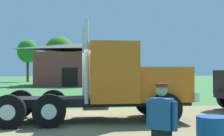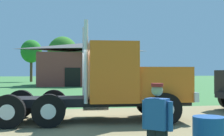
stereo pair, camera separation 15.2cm
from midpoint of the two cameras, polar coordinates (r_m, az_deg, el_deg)
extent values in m
plane|color=#3B713A|center=(11.42, -2.70, -9.64)|extent=(200.00, 200.00, 0.00)
cube|color=#867852|center=(11.42, -2.70, -9.62)|extent=(120.00, 6.89, 0.01)
cube|color=black|center=(11.12, -3.97, -6.13)|extent=(7.24, 2.08, 0.28)
cube|color=orange|center=(11.52, 9.09, -2.88)|extent=(2.08, 2.16, 1.22)
cube|color=silver|center=(11.86, 13.83, -4.89)|extent=(0.33, 2.22, 0.32)
cube|color=orange|center=(11.14, 0.21, -0.77)|extent=(1.82, 2.43, 2.08)
cube|color=#2D3D4C|center=(11.29, 4.46, 1.35)|extent=(0.19, 1.92, 0.91)
cylinder|color=silver|center=(11.98, -4.82, 0.92)|extent=(0.14, 0.14, 2.78)
cylinder|color=silver|center=(10.16, -4.43, 1.19)|extent=(0.14, 0.14, 2.78)
cylinder|color=silver|center=(12.17, -2.72, -6.68)|extent=(1.04, 0.59, 0.52)
cylinder|color=black|center=(12.66, 7.22, -6.32)|extent=(1.08, 0.38, 1.07)
cylinder|color=silver|center=(12.81, 7.04, -6.25)|extent=(0.48, 0.08, 0.48)
cylinder|color=black|center=(10.45, 10.35, -7.52)|extent=(1.08, 0.38, 1.07)
cylinder|color=silver|center=(10.30, 10.62, -7.62)|extent=(0.48, 0.08, 0.48)
cylinder|color=black|center=(12.43, -16.25, -6.40)|extent=(1.08, 0.38, 1.07)
cylinder|color=silver|center=(12.59, -16.13, -6.33)|extent=(0.48, 0.08, 0.48)
cylinder|color=black|center=(10.18, -18.35, -7.69)|extent=(1.08, 0.38, 1.07)
cylinder|color=silver|center=(10.02, -18.53, -7.80)|extent=(0.48, 0.08, 0.48)
cylinder|color=black|center=(12.29, -10.45, -6.48)|extent=(1.08, 0.38, 1.07)
cylinder|color=silver|center=(12.45, -10.41, -6.40)|extent=(0.48, 0.08, 0.48)
cylinder|color=black|center=(10.01, -11.25, -7.83)|extent=(1.08, 0.38, 1.07)
cylinder|color=silver|center=(9.85, -11.32, -7.95)|extent=(0.48, 0.08, 0.48)
cube|color=#264C8C|center=(5.56, 9.18, -8.39)|extent=(0.46, 0.45, 0.54)
sphere|color=gray|center=(5.52, 9.18, -4.10)|extent=(0.21, 0.21, 0.21)
cylinder|color=maroon|center=(5.51, 9.18, -3.13)|extent=(0.22, 0.22, 0.06)
cylinder|color=#264C8C|center=(5.47, 11.54, -8.79)|extent=(0.10, 0.10, 0.52)
cylinder|color=#264C8C|center=(5.66, 6.91, -8.53)|extent=(0.10, 0.10, 0.52)
cube|color=brown|center=(38.51, -5.20, -0.29)|extent=(11.82, 6.33, 4.00)
pyramid|color=#4D4D4D|center=(38.63, -5.19, 3.99)|extent=(12.41, 6.64, 0.88)
cube|color=black|center=(35.41, -7.20, -1.72)|extent=(1.80, 0.16, 2.20)
cylinder|color=#513823|center=(53.39, -14.71, -0.49)|extent=(0.44, 0.44, 3.75)
ellipsoid|color=#247522|center=(53.50, -14.70, 3.02)|extent=(3.52, 3.52, 3.87)
cylinder|color=#513823|center=(43.55, -9.05, -1.21)|extent=(0.44, 0.44, 2.64)
ellipsoid|color=#307523|center=(43.62, -9.05, 2.75)|extent=(4.24, 4.24, 4.66)
camera|label=1|loc=(0.08, -89.62, 0.00)|focal=49.21mm
camera|label=2|loc=(0.08, 90.38, 0.00)|focal=49.21mm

